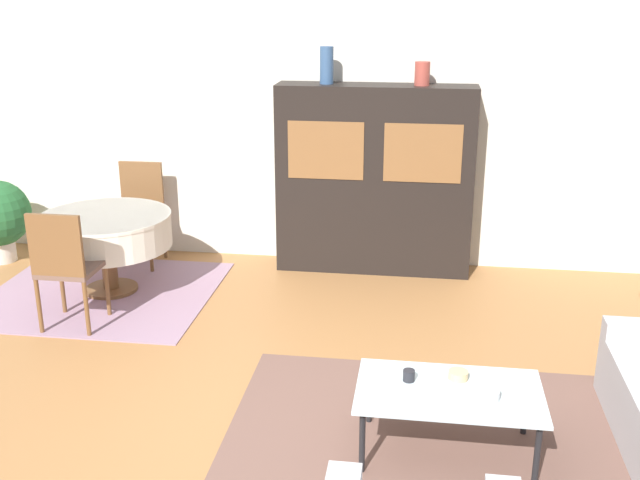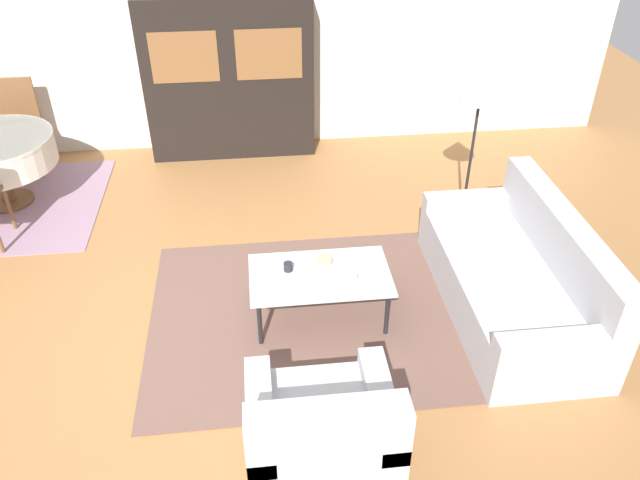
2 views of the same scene
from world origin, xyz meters
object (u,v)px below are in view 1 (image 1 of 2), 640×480
(dining_table, at_px, (106,231))
(vase_tall, at_px, (327,65))
(display_cabinet, at_px, (374,180))
(vase_short, at_px, (422,74))
(cup, at_px, (409,375))
(bowl, at_px, (485,393))
(bowl_small, at_px, (458,375))
(coffee_table, at_px, (449,396))
(dining_chair_near, at_px, (65,263))
(dining_chair_far, at_px, (139,207))

(dining_table, xyz_separation_m, vase_tall, (1.88, 0.94, 1.40))
(display_cabinet, bearing_deg, vase_short, 0.13)
(vase_short, bearing_deg, display_cabinet, -179.87)
(cup, distance_m, bowl, 0.46)
(bowl_small, bearing_deg, coffee_table, -110.93)
(dining_chair_near, bearing_deg, coffee_table, -23.61)
(cup, height_order, bowl, cup)
(dining_table, distance_m, bowl, 3.90)
(dining_table, height_order, dining_chair_far, dining_chair_far)
(display_cabinet, distance_m, bowl_small, 3.05)
(dining_chair_near, bearing_deg, dining_chair_far, 90.00)
(coffee_table, relative_size, dining_chair_far, 1.09)
(coffee_table, xyz_separation_m, bowl_small, (0.05, 0.14, 0.06))
(coffee_table, bearing_deg, bowl_small, 69.07)
(cup, bearing_deg, bowl_small, 12.41)
(dining_chair_near, relative_size, dining_chair_far, 1.00)
(dining_chair_near, distance_m, dining_chair_far, 1.62)
(cup, relative_size, bowl_small, 0.59)
(dining_chair_far, bearing_deg, bowl, 136.94)
(coffee_table, distance_m, vase_tall, 3.64)
(coffee_table, distance_m, vase_short, 3.44)
(bowl_small, height_order, vase_tall, vase_tall)
(vase_tall, bearing_deg, bowl, -66.88)
(display_cabinet, height_order, vase_tall, vase_tall)
(dining_chair_near, height_order, vase_tall, vase_tall)
(display_cabinet, xyz_separation_m, vase_tall, (-0.47, 0.00, 1.08))
(bowl_small, xyz_separation_m, vase_short, (-0.32, 2.93, 1.47))
(bowl, height_order, bowl_small, bowl)
(dining_chair_far, xyz_separation_m, vase_short, (2.76, 0.13, 1.34))
(dining_chair_near, xyz_separation_m, bowl_small, (3.07, -1.18, -0.12))
(bowl, relative_size, vase_tall, 0.50)
(bowl_small, bearing_deg, dining_chair_far, 137.70)
(bowl_small, bearing_deg, vase_short, 96.15)
(dining_chair_near, distance_m, vase_short, 3.53)
(cup, xyz_separation_m, bowl, (0.44, -0.14, -0.00))
(dining_chair_near, distance_m, cup, 3.05)
(vase_short, bearing_deg, dining_table, -161.19)
(dining_table, xyz_separation_m, cup, (2.78, -2.05, -0.12))
(dining_chair_far, xyz_separation_m, bowl_small, (3.07, -2.80, -0.12))
(dining_chair_far, xyz_separation_m, bowl, (3.22, -3.01, -0.12))
(display_cabinet, bearing_deg, bowl, -74.49)
(vase_tall, distance_m, vase_short, 0.88)
(dining_chair_far, relative_size, cup, 14.07)
(dining_chair_near, xyz_separation_m, vase_short, (2.76, 1.75, 1.34))
(display_cabinet, distance_m, vase_short, 1.09)
(coffee_table, distance_m, dining_chair_near, 3.30)
(coffee_table, xyz_separation_m, dining_chair_near, (-3.02, 1.32, 0.19))
(bowl_small, distance_m, vase_short, 3.29)
(bowl_small, distance_m, vase_tall, 3.51)
(coffee_table, height_order, bowl_small, bowl_small)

